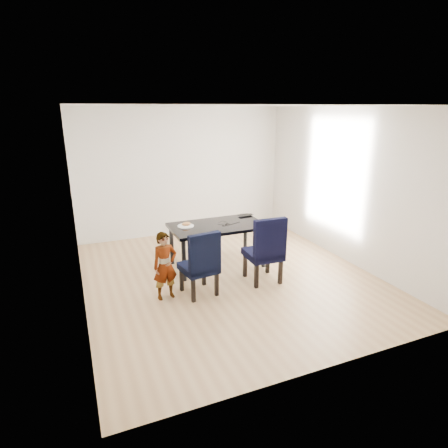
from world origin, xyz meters
name	(u,v)px	position (x,y,z in m)	size (l,w,h in m)	color
floor	(229,276)	(0.00, 0.00, -0.01)	(4.50, 5.00, 0.01)	tan
ceiling	(229,105)	(0.00, 0.00, 2.71)	(4.50, 5.00, 0.01)	white
wall_back	(183,172)	(0.00, 2.50, 1.35)	(4.50, 0.01, 2.70)	white
wall_front	(332,252)	(0.00, -2.50, 1.35)	(4.50, 0.01, 2.70)	white
wall_left	(73,212)	(-2.25, 0.00, 1.35)	(0.01, 5.00, 2.70)	silver
wall_right	(346,186)	(2.25, 0.00, 1.35)	(0.01, 5.00, 2.70)	white
dining_table	(217,245)	(0.00, 0.50, 0.38)	(1.60, 0.90, 0.75)	black
chair_left	(198,262)	(-0.64, -0.36, 0.50)	(0.48, 0.50, 1.01)	black
chair_right	(263,248)	(0.45, -0.33, 0.55)	(0.52, 0.55, 1.09)	black
child	(165,266)	(-1.13, -0.31, 0.50)	(0.37, 0.24, 1.01)	orange
plate	(186,226)	(-0.53, 0.62, 0.76)	(0.27, 0.27, 0.02)	white
sandwich	(186,224)	(-0.52, 0.61, 0.80)	(0.16, 0.07, 0.06)	#BE7B43
laptop	(245,215)	(0.68, 0.83, 0.76)	(0.29, 0.19, 0.02)	black
cable_tangle	(226,225)	(0.13, 0.43, 0.75)	(0.14, 0.14, 0.01)	black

